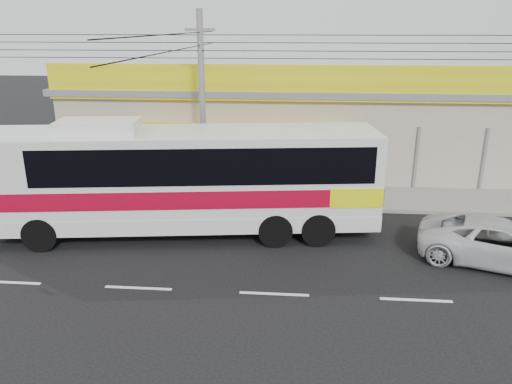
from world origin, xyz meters
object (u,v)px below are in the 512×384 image
motorbike_dark (1,172)px  coach_bus (190,174)px  motorbike_red (152,184)px  white_car (502,243)px  utility_pole (200,45)px

motorbike_dark → coach_bus: bearing=-95.8°
motorbike_red → white_car: bearing=-100.0°
white_car → motorbike_dark: bearing=91.7°
white_car → utility_pole: size_ratio=0.15×
coach_bus → utility_pole: bearing=85.0°
utility_pole → coach_bus: bearing=-87.6°
motorbike_dark → white_car: white_car is taller
motorbike_dark → white_car: (20.67, -6.47, 0.02)m
coach_bus → motorbike_red: size_ratio=7.28×
motorbike_dark → utility_pole: size_ratio=0.05×
motorbike_red → white_car: white_car is taller
motorbike_dark → motorbike_red: bearing=-79.0°
motorbike_dark → utility_pole: (10.08, -1.25, 5.89)m
coach_bus → white_car: (10.44, -1.61, -1.56)m
coach_bus → utility_pole: (-0.15, 3.61, 4.31)m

